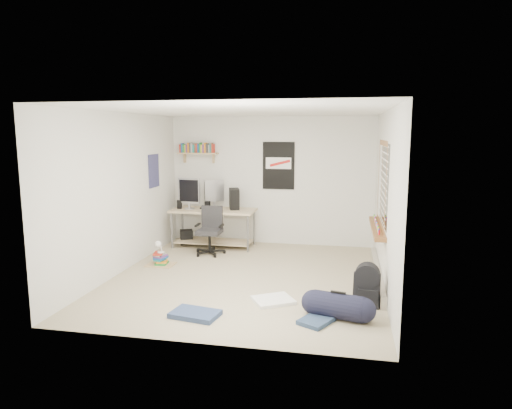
% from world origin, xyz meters
% --- Properties ---
extents(floor, '(4.00, 4.50, 0.01)m').
position_xyz_m(floor, '(0.00, 0.00, -0.01)').
color(floor, gray).
rests_on(floor, ground).
extents(ceiling, '(4.00, 4.50, 0.01)m').
position_xyz_m(ceiling, '(0.00, 0.00, 2.50)').
color(ceiling, white).
rests_on(ceiling, ground).
extents(back_wall, '(4.00, 0.01, 2.50)m').
position_xyz_m(back_wall, '(0.00, 2.25, 1.25)').
color(back_wall, silver).
rests_on(back_wall, ground).
extents(left_wall, '(0.01, 4.50, 2.50)m').
position_xyz_m(left_wall, '(-2.00, 0.00, 1.25)').
color(left_wall, silver).
rests_on(left_wall, ground).
extents(right_wall, '(0.01, 4.50, 2.50)m').
position_xyz_m(right_wall, '(2.00, 0.00, 1.25)').
color(right_wall, silver).
rests_on(right_wall, ground).
extents(desk, '(1.66, 0.84, 0.73)m').
position_xyz_m(desk, '(-1.04, 1.76, 0.36)').
color(desk, beige).
rests_on(desk, floor).
extents(monitor_left, '(0.44, 0.15, 0.48)m').
position_xyz_m(monitor_left, '(-1.50, 1.69, 0.97)').
color(monitor_left, '#96979B').
rests_on(monitor_left, desk).
extents(monitor_right, '(0.38, 0.28, 0.42)m').
position_xyz_m(monitor_right, '(-1.09, 2.00, 0.94)').
color(monitor_right, '#99999E').
rests_on(monitor_right, desk).
extents(pc_tower, '(0.28, 0.41, 0.39)m').
position_xyz_m(pc_tower, '(-0.66, 1.89, 0.93)').
color(pc_tower, black).
rests_on(pc_tower, desk).
extents(keyboard, '(0.44, 0.19, 0.02)m').
position_xyz_m(keyboard, '(-1.10, 1.83, 0.74)').
color(keyboard, black).
rests_on(keyboard, desk).
extents(speaker_left, '(0.09, 0.09, 0.17)m').
position_xyz_m(speaker_left, '(-1.70, 1.70, 0.81)').
color(speaker_left, black).
rests_on(speaker_left, desk).
extents(speaker_right, '(0.09, 0.09, 0.18)m').
position_xyz_m(speaker_right, '(-1.10, 1.59, 0.82)').
color(speaker_right, black).
rests_on(speaker_right, desk).
extents(office_chair, '(0.58, 0.58, 0.87)m').
position_xyz_m(office_chair, '(-0.95, 1.20, 0.49)').
color(office_chair, '#242426').
rests_on(office_chair, floor).
extents(wall_shelf, '(0.80, 0.22, 0.24)m').
position_xyz_m(wall_shelf, '(-1.45, 2.14, 1.78)').
color(wall_shelf, tan).
rests_on(wall_shelf, back_wall).
extents(poster_back_wall, '(0.62, 0.03, 0.92)m').
position_xyz_m(poster_back_wall, '(0.15, 2.23, 1.55)').
color(poster_back_wall, black).
rests_on(poster_back_wall, back_wall).
extents(poster_left_wall, '(0.02, 0.42, 0.60)m').
position_xyz_m(poster_left_wall, '(-1.99, 1.20, 1.50)').
color(poster_left_wall, navy).
rests_on(poster_left_wall, left_wall).
extents(window, '(0.10, 1.50, 1.26)m').
position_xyz_m(window, '(1.95, 0.30, 1.45)').
color(window, brown).
rests_on(window, right_wall).
extents(baseboard_heater, '(0.08, 2.50, 0.18)m').
position_xyz_m(baseboard_heater, '(1.96, 0.30, 0.09)').
color(baseboard_heater, '#B7B2A8').
rests_on(baseboard_heater, floor).
extents(backpack, '(0.36, 0.30, 0.44)m').
position_xyz_m(backpack, '(1.75, -0.79, 0.20)').
color(backpack, black).
rests_on(backpack, floor).
extents(duffel_bag, '(0.37, 0.37, 0.60)m').
position_xyz_m(duffel_bag, '(1.40, -1.30, 0.14)').
color(duffel_bag, black).
rests_on(duffel_bag, floor).
extents(tshirt, '(0.64, 0.62, 0.04)m').
position_xyz_m(tshirt, '(0.56, -0.92, 0.02)').
color(tshirt, silver).
rests_on(tshirt, floor).
extents(jeans_a, '(0.62, 0.45, 0.06)m').
position_xyz_m(jeans_a, '(-0.28, -1.58, 0.03)').
color(jeans_a, navy).
rests_on(jeans_a, floor).
extents(jeans_b, '(0.46, 0.50, 0.05)m').
position_xyz_m(jeans_b, '(1.16, -1.48, 0.03)').
color(jeans_b, navy).
rests_on(jeans_b, floor).
extents(book_stack, '(0.43, 0.37, 0.27)m').
position_xyz_m(book_stack, '(-1.55, 0.37, 0.15)').
color(book_stack, brown).
rests_on(book_stack, floor).
extents(desk_lamp, '(0.18, 0.23, 0.20)m').
position_xyz_m(desk_lamp, '(-1.53, 0.35, 0.38)').
color(desk_lamp, white).
rests_on(desk_lamp, book_stack).
extents(subwoofer, '(0.32, 0.32, 0.27)m').
position_xyz_m(subwoofer, '(-1.63, 1.85, 0.14)').
color(subwoofer, black).
rests_on(subwoofer, floor).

